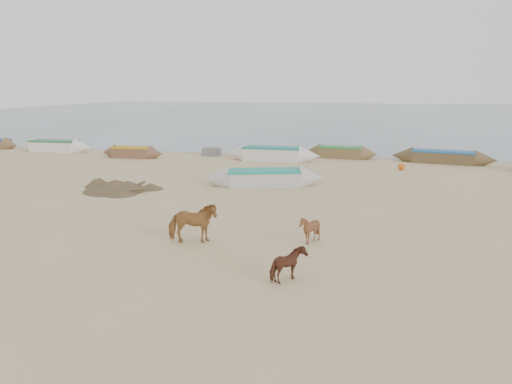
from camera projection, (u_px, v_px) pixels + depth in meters
ground at (229, 246)px, 16.56m from camera, size 140.00×140.00×0.00m
sea at (349, 114)px, 94.68m from camera, size 160.00×160.00×0.00m
cow_adult at (193, 223)px, 16.70m from camera, size 1.80×1.21×1.39m
calf_front at (310, 229)px, 16.73m from camera, size 1.12×1.06×0.99m
calf_right at (289, 265)px, 13.43m from camera, size 0.97×1.08×0.94m
near_canoe at (264, 178)px, 26.50m from camera, size 6.58×3.25×0.85m
debris_pile at (115, 185)px, 25.25m from camera, size 3.90×3.90×0.56m
waterline_canoes at (297, 154)px, 35.71m from camera, size 60.97×4.83×0.99m
beach_clutter at (367, 159)px, 33.98m from camera, size 46.28×4.51×0.64m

